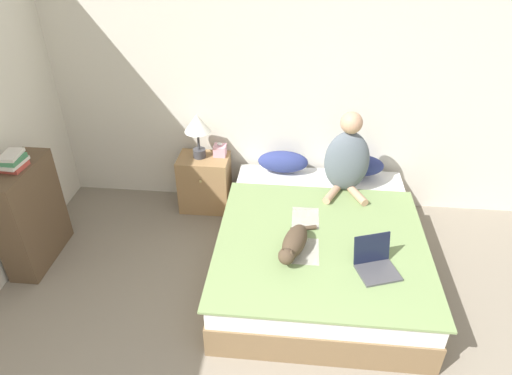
{
  "coord_description": "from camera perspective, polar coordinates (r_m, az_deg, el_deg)",
  "views": [
    {
      "loc": [
        0.04,
        -0.69,
        2.8
      ],
      "look_at": [
        -0.26,
        2.37,
        0.8
      ],
      "focal_mm": 32.0,
      "sensor_mm": 36.0,
      "label": 1
    }
  ],
  "objects": [
    {
      "name": "bookshelf",
      "position": [
        4.37,
        -26.39,
        -3.08
      ],
      "size": [
        0.26,
        0.7,
        0.94
      ],
      "color": "brown",
      "rests_on": "ground_plane"
    },
    {
      "name": "pillow_far",
      "position": [
        4.56,
        12.64,
        2.72
      ],
      "size": [
        0.5,
        0.22,
        0.21
      ],
      "color": "navy",
      "rests_on": "bed"
    },
    {
      "name": "laptop_open",
      "position": [
        3.5,
        14.74,
        -9.21
      ],
      "size": [
        0.36,
        0.36,
        0.24
      ],
      "rotation": [
        0.0,
        0.0,
        0.34
      ],
      "color": "#424247",
      "rests_on": "bed"
    },
    {
      "name": "book_stack_top",
      "position": [
        4.11,
        -28.23,
        2.9
      ],
      "size": [
        0.21,
        0.24,
        0.13
      ],
      "color": "#B24238",
      "rests_on": "bookshelf"
    },
    {
      "name": "pillow_near",
      "position": [
        4.52,
        3.39,
        3.24
      ],
      "size": [
        0.5,
        0.22,
        0.21
      ],
      "color": "navy",
      "rests_on": "bed"
    },
    {
      "name": "table_lamp",
      "position": [
        4.42,
        -7.34,
        7.58
      ],
      "size": [
        0.25,
        0.25,
        0.46
      ],
      "color": "#38383D",
      "rests_on": "nightstand"
    },
    {
      "name": "wall_back",
      "position": [
        4.4,
        4.93,
        12.64
      ],
      "size": [
        5.72,
        0.05,
        2.55
      ],
      "color": "beige",
      "rests_on": "ground_plane"
    },
    {
      "name": "bed",
      "position": [
        3.99,
        7.9,
        -7.52
      ],
      "size": [
        1.68,
        2.03,
        0.45
      ],
      "color": "brown",
      "rests_on": "ground_plane"
    },
    {
      "name": "tissue_box",
      "position": [
        4.56,
        -4.53,
        4.68
      ],
      "size": [
        0.12,
        0.12,
        0.14
      ],
      "color": "#E09EB2",
      "rests_on": "nightstand"
    },
    {
      "name": "nightstand",
      "position": [
        4.71,
        -6.41,
        0.62
      ],
      "size": [
        0.5,
        0.37,
        0.59
      ],
      "color": "#937047",
      "rests_on": "ground_plane"
    },
    {
      "name": "person_sitting",
      "position": [
        4.19,
        11.33,
        3.55
      ],
      "size": [
        0.4,
        0.39,
        0.78
      ],
      "color": "slate",
      "rests_on": "bed"
    },
    {
      "name": "cat_tabby",
      "position": [
        3.52,
        4.73,
        -6.97
      ],
      "size": [
        0.31,
        0.57,
        0.19
      ],
      "rotation": [
        0.0,
        0.0,
        -1.83
      ],
      "color": "#473828",
      "rests_on": "bed"
    }
  ]
}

